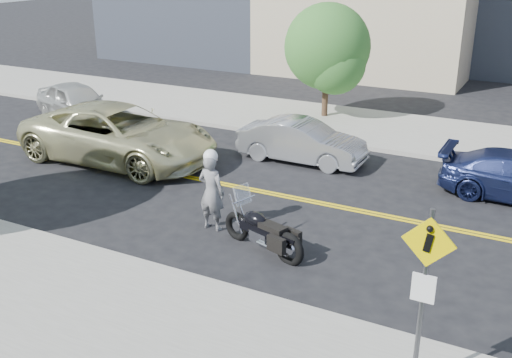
{
  "coord_description": "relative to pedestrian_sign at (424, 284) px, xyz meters",
  "views": [
    {
      "loc": [
        5.52,
        -14.14,
        6.52
      ],
      "look_at": [
        -0.84,
        -1.94,
        1.2
      ],
      "focal_mm": 42.0,
      "sensor_mm": 36.0,
      "label": 1
    }
  ],
  "objects": [
    {
      "name": "suv",
      "position": [
        -11.17,
        6.57,
        -1.05
      ],
      "size": [
        6.58,
        3.07,
        1.82
      ],
      "primitive_type": "imported",
      "rotation": [
        0.0,
        0.0,
        1.58
      ],
      "color": "#C5C291",
      "rests_on": "ground"
    },
    {
      "name": "motorcycle",
      "position": [
        -4.22,
        3.15,
        -1.25
      ],
      "size": [
        2.44,
        1.37,
        1.42
      ],
      "primitive_type": null,
      "rotation": [
        0.0,
        0.0,
        -0.3
      ],
      "color": "black",
      "rests_on": "ground"
    },
    {
      "name": "parked_car_silver",
      "position": [
        -5.9,
        9.25,
        -1.28
      ],
      "size": [
        4.15,
        1.45,
        1.37
      ],
      "primitive_type": "imported",
      "rotation": [
        0.0,
        0.0,
        1.57
      ],
      "color": "#9DA0A4",
      "rests_on": "ground"
    },
    {
      "name": "pedestrian_sign",
      "position": [
        0.0,
        0.0,
        0.0
      ],
      "size": [
        0.78,
        0.08,
        3.0
      ],
      "color": "#4C4C51",
      "rests_on": "sidewalk_near"
    },
    {
      "name": "parked_car_white",
      "position": [
        -15.87,
        9.64,
        -1.2
      ],
      "size": [
        4.8,
        3.22,
        1.52
      ],
      "primitive_type": "imported",
      "rotation": [
        0.0,
        0.0,
        1.22
      ],
      "color": "beige",
      "rests_on": "ground"
    },
    {
      "name": "sidewalk_far",
      "position": [
        -4.2,
        13.81,
        -1.89
      ],
      "size": [
        60.0,
        5.0,
        0.15
      ],
      "primitive_type": "cube",
      "color": "#9E9B91",
      "rests_on": "ground_plane"
    },
    {
      "name": "motorcyclist",
      "position": [
        -5.86,
        3.61,
        -0.93
      ],
      "size": [
        0.73,
        0.5,
        2.07
      ],
      "rotation": [
        0.0,
        0.0,
        3.09
      ],
      "color": "#A7A7AC",
      "rests_on": "ground"
    },
    {
      "name": "sidewalk_near",
      "position": [
        -4.2,
        -1.19,
        -1.89
      ],
      "size": [
        60.0,
        5.0,
        0.15
      ],
      "primitive_type": "cube",
      "color": "#9E9B91",
      "rests_on": "ground_plane"
    },
    {
      "name": "ground_plane",
      "position": [
        -4.2,
        6.31,
        -1.96
      ],
      "size": [
        120.0,
        120.0,
        0.0
      ],
      "primitive_type": "plane",
      "color": "black",
      "rests_on": "ground"
    },
    {
      "name": "tree_far_a",
      "position": [
        -7.15,
        14.47,
        0.96
      ],
      "size": [
        3.38,
        3.38,
        4.62
      ],
      "rotation": [
        0.0,
        0.0,
        0.08
      ],
      "color": "#382619",
      "rests_on": "ground"
    }
  ]
}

